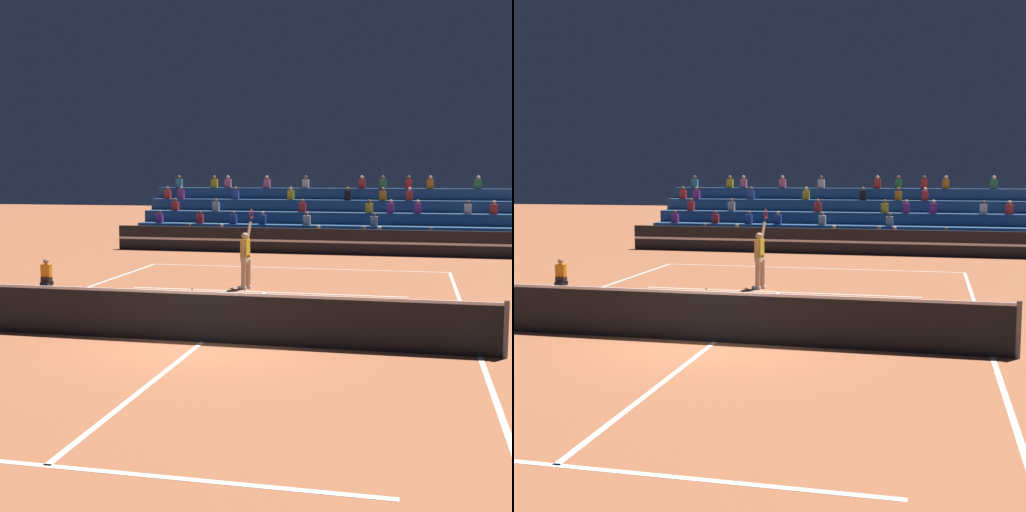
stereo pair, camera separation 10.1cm
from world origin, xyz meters
TOP-DOWN VIEW (x-y plane):
  - ground_plane at (0.00, 0.00)m, footprint 120.00×120.00m
  - court_lines at (0.00, 0.00)m, footprint 11.10×23.90m
  - tennis_net at (0.00, 0.00)m, footprint 12.00×0.10m
  - sponsor_banner_wall at (0.00, 16.79)m, footprint 18.00×0.26m
  - bleacher_stand at (-0.01, 20.59)m, footprint 17.66×4.75m
  - ball_kid_courtside at (-6.90, 6.16)m, footprint 0.30×0.36m
  - tennis_player at (-0.70, 6.88)m, footprint 0.37×1.13m
  - tennis_ball at (-2.23, 6.38)m, footprint 0.07×0.07m

SIDE VIEW (x-z plane):
  - ground_plane at x=0.00m, z-range 0.00..0.00m
  - court_lines at x=0.00m, z-range 0.00..0.01m
  - tennis_ball at x=-2.23m, z-range 0.00..0.07m
  - ball_kid_courtside at x=-6.90m, z-range -0.09..0.75m
  - tennis_net at x=0.00m, z-range -0.01..1.09m
  - sponsor_banner_wall at x=0.00m, z-range 0.00..1.10m
  - tennis_player at x=-0.70m, z-range -0.24..2.21m
  - bleacher_stand at x=-0.01m, z-range -0.67..2.71m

